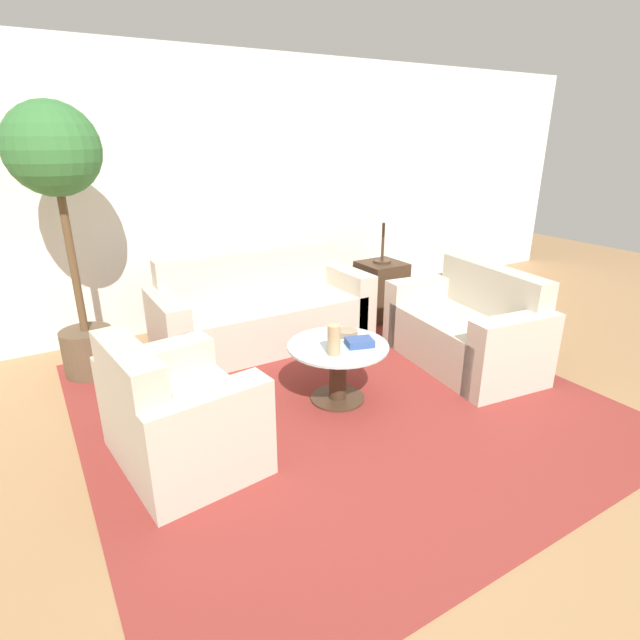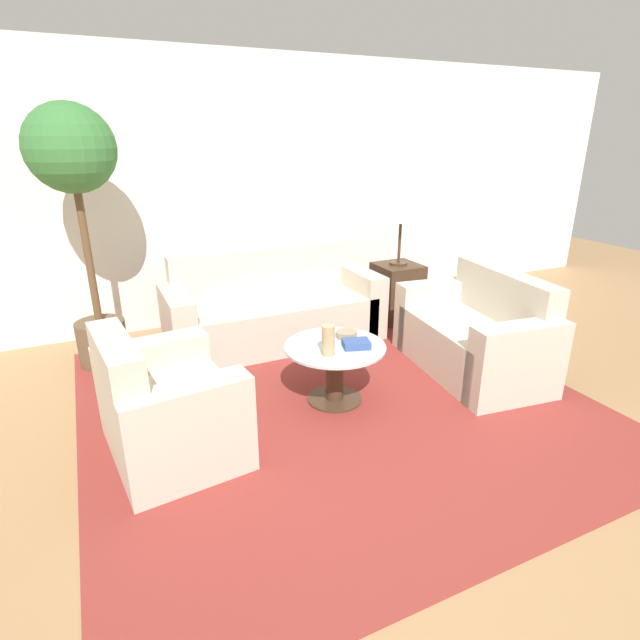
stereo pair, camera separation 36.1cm
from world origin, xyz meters
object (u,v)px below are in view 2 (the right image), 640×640
object	(u,v)px
potted_plant	(77,187)
bowl	(346,334)
loveseat	(478,337)
table_lamp	(401,209)
vase	(328,340)
book_stack	(356,344)
armchair	(162,412)
coffee_table	(335,365)
sofa_main	(273,312)

from	to	relation	value
potted_plant	bowl	xyz separation A→B (m)	(1.64, -1.32, -1.01)
loveseat	table_lamp	distance (m)	1.55
table_lamp	potted_plant	bearing A→B (deg)	176.61
loveseat	vase	bearing A→B (deg)	-79.29
potted_plant	book_stack	world-z (taller)	potted_plant
potted_plant	vase	xyz separation A→B (m)	(1.38, -1.54, -0.93)
vase	table_lamp	bearing A→B (deg)	42.94
armchair	coffee_table	xyz separation A→B (m)	(1.23, 0.13, 0.00)
sofa_main	armchair	distance (m)	1.88
loveseat	book_stack	xyz separation A→B (m)	(-1.19, -0.07, 0.18)
sofa_main	table_lamp	world-z (taller)	table_lamp
potted_plant	armchair	bearing A→B (deg)	-80.36
loveseat	bowl	world-z (taller)	loveseat
bowl	book_stack	size ratio (longest dim) A/B	0.71
coffee_table	vase	world-z (taller)	vase
sofa_main	table_lamp	bearing A→B (deg)	-1.55
armchair	bowl	distance (m)	1.41
table_lamp	potted_plant	world-z (taller)	potted_plant
loveseat	book_stack	distance (m)	1.20
coffee_table	vase	size ratio (longest dim) A/B	3.44
table_lamp	book_stack	bearing A→B (deg)	-132.68
potted_plant	book_stack	size ratio (longest dim) A/B	9.52
vase	potted_plant	bearing A→B (deg)	131.87
loveseat	table_lamp	world-z (taller)	table_lamp
coffee_table	vase	xyz separation A→B (m)	(-0.11, -0.12, 0.26)
vase	loveseat	bearing A→B (deg)	3.73
coffee_table	table_lamp	distance (m)	2.05
sofa_main	book_stack	bearing A→B (deg)	-84.88
vase	bowl	distance (m)	0.35
loveseat	vase	xyz separation A→B (m)	(-1.42, -0.09, 0.26)
potted_plant	bowl	distance (m)	2.34
book_stack	loveseat	bearing A→B (deg)	19.91
armchair	table_lamp	size ratio (longest dim) A/B	1.40
sofa_main	vase	distance (m)	1.44
bowl	book_stack	distance (m)	0.20
sofa_main	coffee_table	xyz separation A→B (m)	(0.00, -1.29, 0.00)
coffee_table	bowl	xyz separation A→B (m)	(0.15, 0.10, 0.18)
potted_plant	vase	distance (m)	2.27
book_stack	table_lamp	bearing A→B (deg)	64.09
sofa_main	potted_plant	distance (m)	1.92
vase	book_stack	size ratio (longest dim) A/B	0.97
armchair	bowl	world-z (taller)	armchair
vase	sofa_main	bearing A→B (deg)	85.49
sofa_main	armchair	size ratio (longest dim) A/B	1.98
table_lamp	potted_plant	size ratio (longest dim) A/B	0.34
armchair	loveseat	bearing A→B (deg)	-94.08
potted_plant	book_stack	distance (m)	2.43
bowl	book_stack	world-z (taller)	book_stack
coffee_table	loveseat	bearing A→B (deg)	-1.18
armchair	potted_plant	world-z (taller)	potted_plant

